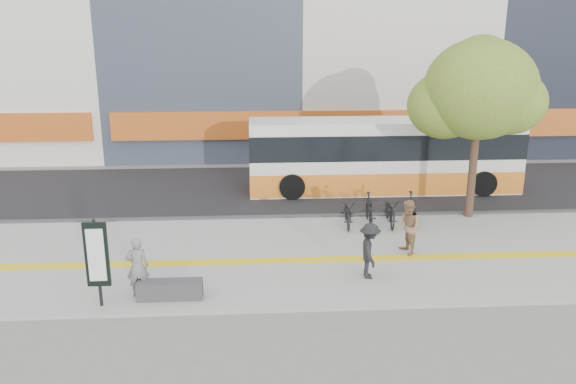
{
  "coord_description": "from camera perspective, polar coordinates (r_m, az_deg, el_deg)",
  "views": [
    {
      "loc": [
        -0.47,
        -14.02,
        6.38
      ],
      "look_at": [
        0.52,
        2.0,
        1.86
      ],
      "focal_mm": 34.97,
      "sensor_mm": 36.0,
      "label": 1
    }
  ],
  "objects": [
    {
      "name": "street",
      "position": [
        23.89,
        -2.3,
        0.3
      ],
      "size": [
        40.0,
        8.0,
        0.06
      ],
      "primitive_type": "cube",
      "color": "black",
      "rests_on": "ground"
    },
    {
      "name": "street_tree",
      "position": [
        20.42,
        18.74,
        9.67
      ],
      "size": [
        4.4,
        3.8,
        6.31
      ],
      "color": "#382619",
      "rests_on": "sidewalk"
    },
    {
      "name": "ground",
      "position": [
        15.41,
        -1.5,
        -8.73
      ],
      "size": [
        120.0,
        120.0,
        0.0
      ],
      "primitive_type": "plane",
      "color": "slate",
      "rests_on": "ground"
    },
    {
      "name": "bicycle_row",
      "position": [
        19.4,
        9.23,
        -1.84
      ],
      "size": [
        2.96,
        1.91,
        1.08
      ],
      "color": "black",
      "rests_on": "sidewalk"
    },
    {
      "name": "seated_woman",
      "position": [
        14.48,
        -15.07,
        -7.32
      ],
      "size": [
        0.62,
        0.46,
        1.53
      ],
      "primitive_type": "imported",
      "rotation": [
        0.0,
        0.0,
        3.33
      ],
      "color": "black",
      "rests_on": "sidewalk"
    },
    {
      "name": "sidewalk",
      "position": [
        16.77,
        -1.69,
        -6.49
      ],
      "size": [
        40.0,
        7.0,
        0.08
      ],
      "primitive_type": "cube",
      "color": "gray",
      "rests_on": "ground"
    },
    {
      "name": "bus",
      "position": [
        23.67,
        9.67,
        3.5
      ],
      "size": [
        11.12,
        2.64,
        2.96
      ],
      "color": "silver",
      "rests_on": "street"
    },
    {
      "name": "bench",
      "position": [
        14.35,
        -11.92,
        -9.69
      ],
      "size": [
        1.6,
        0.45,
        0.45
      ],
      "primitive_type": "cube",
      "color": "#333335",
      "rests_on": "sidewalk"
    },
    {
      "name": "curb",
      "position": [
        20.05,
        -2.03,
        -2.62
      ],
      "size": [
        40.0,
        0.25,
        0.14
      ],
      "primitive_type": "cube",
      "color": "#333335",
      "rests_on": "ground"
    },
    {
      "name": "pedestrian_dark",
      "position": [
        15.14,
        8.3,
        -5.93
      ],
      "size": [
        0.61,
        1.01,
        1.52
      ],
      "primitive_type": "imported",
      "rotation": [
        0.0,
        0.0,
        1.52
      ],
      "color": "black",
      "rests_on": "sidewalk"
    },
    {
      "name": "signboard",
      "position": [
        13.99,
        -18.87,
        -6.16
      ],
      "size": [
        0.55,
        0.1,
        2.2
      ],
      "color": "black",
      "rests_on": "sidewalk"
    },
    {
      "name": "pedestrian_tan",
      "position": [
        16.91,
        12.1,
        -3.55
      ],
      "size": [
        0.75,
        0.89,
        1.64
      ],
      "primitive_type": "imported",
      "rotation": [
        0.0,
        0.0,
        -1.4
      ],
      "color": "#916B4D",
      "rests_on": "sidewalk"
    },
    {
      "name": "tactile_strip",
      "position": [
        16.3,
        -1.64,
        -7.0
      ],
      "size": [
        40.0,
        0.45,
        0.01
      ],
      "primitive_type": "cube",
      "color": "gold",
      "rests_on": "sidewalk"
    }
  ]
}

